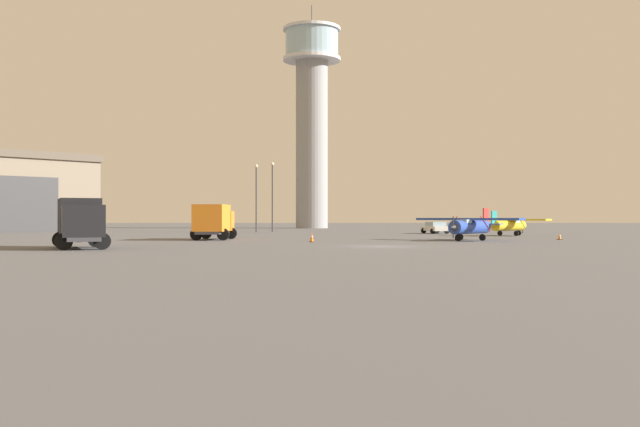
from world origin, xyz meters
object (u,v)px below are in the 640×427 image
object	(u,v)px
truck_box_black	(83,221)
traffic_cone_mid_apron	(314,237)
control_tower	(314,108)
light_post_east	(275,191)
light_post_west	(259,192)
airplane_blue	(473,225)
truck_box_orange	(216,220)
traffic_cone_near_right	(562,236)
airplane_yellow	(511,224)
traffic_cone_near_left	(82,238)
car_white	(438,227)

from	to	relation	value
truck_box_black	traffic_cone_mid_apron	xyz separation A→B (m)	(13.98, 11.54, -1.34)
control_tower	light_post_east	xyz separation A→B (m)	(-4.71, -33.71, -15.78)
light_post_west	airplane_blue	bearing A→B (deg)	-57.44
truck_box_orange	traffic_cone_near_right	distance (m)	29.48
truck_box_orange	light_post_west	world-z (taller)	light_post_west
airplane_yellow	traffic_cone_near_right	distance (m)	12.83
control_tower	light_post_east	size ratio (longest dim) A/B	4.36
traffic_cone_mid_apron	traffic_cone_near_left	bearing A→B (deg)	-178.41
light_post_west	truck_box_black	bearing A→B (deg)	-97.90
truck_box_black	truck_box_orange	world-z (taller)	truck_box_black
airplane_yellow	truck_box_orange	bearing A→B (deg)	159.31
airplane_yellow	truck_box_orange	size ratio (longest dim) A/B	1.13
truck_box_orange	light_post_east	size ratio (longest dim) A/B	0.69
light_post_east	traffic_cone_near_right	size ratio (longest dim) A/B	16.26
traffic_cone_mid_apron	car_white	bearing A→B (deg)	63.92
truck_box_orange	light_post_west	size ratio (longest dim) A/B	0.72
airplane_blue	light_post_west	bearing A→B (deg)	-110.22
airplane_blue	truck_box_black	bearing A→B (deg)	-23.47
airplane_yellow	truck_box_orange	distance (m)	31.30
truck_box_black	light_post_east	distance (m)	49.93
airplane_yellow	truck_box_black	world-z (taller)	truck_box_black
truck_box_black	traffic_cone_near_right	world-z (taller)	truck_box_black
truck_box_orange	light_post_west	xyz separation A→B (m)	(0.96, 30.05, 3.49)
airplane_blue	truck_box_black	size ratio (longest dim) A/B	1.27
traffic_cone_near_left	traffic_cone_mid_apron	bearing A→B (deg)	1.59
control_tower	traffic_cone_near_right	xyz separation A→B (m)	(21.86, -65.38, -20.86)
car_white	light_post_west	size ratio (longest dim) A/B	0.56
airplane_blue	traffic_cone_mid_apron	distance (m)	13.52
car_white	light_post_east	distance (m)	21.96
truck_box_black	car_white	distance (m)	49.29
light_post_west	traffic_cone_mid_apron	distance (m)	36.69
truck_box_black	light_post_west	size ratio (longest dim) A/B	0.73
airplane_yellow	traffic_cone_near_right	size ratio (longest dim) A/B	12.58
airplane_yellow	traffic_cone_near_left	distance (m)	42.36
airplane_blue	truck_box_orange	world-z (taller)	truck_box_orange
car_white	traffic_cone_near_left	distance (m)	43.40
control_tower	airplane_blue	size ratio (longest dim) A/B	4.90
car_white	light_post_east	world-z (taller)	light_post_east
traffic_cone_near_left	airplane_blue	bearing A→B (deg)	7.59
car_white	traffic_cone_near_right	size ratio (longest dim) A/B	8.62
truck_box_orange	airplane_yellow	bearing A→B (deg)	-62.81
traffic_cone_near_left	traffic_cone_near_right	size ratio (longest dim) A/B	1.10
airplane_yellow	truck_box_black	xyz separation A→B (m)	(-34.02, -30.16, 0.51)
airplane_yellow	traffic_cone_mid_apron	xyz separation A→B (m)	(-20.04, -18.62, -0.82)
light_post_west	light_post_east	xyz separation A→B (m)	(1.92, 1.93, 0.21)
control_tower	car_white	bearing A→B (deg)	-70.52
traffic_cone_near_left	light_post_west	bearing A→B (deg)	74.06
truck_box_black	light_post_west	xyz separation A→B (m)	(6.54, 47.14, 3.44)
traffic_cone_near_left	car_white	bearing A→B (deg)	42.68
truck_box_orange	traffic_cone_near_left	size ratio (longest dim) A/B	10.13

